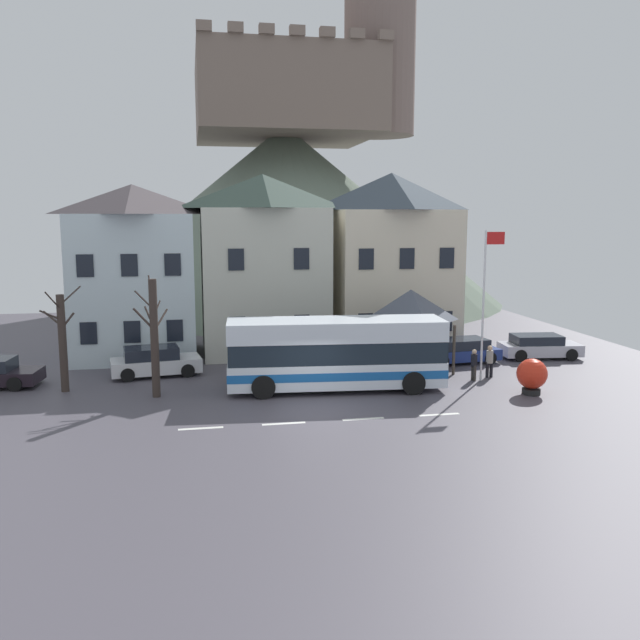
{
  "coord_description": "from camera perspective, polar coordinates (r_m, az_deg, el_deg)",
  "views": [
    {
      "loc": [
        -4.65,
        -25.06,
        7.54
      ],
      "look_at": [
        1.27,
        5.92,
        2.62
      ],
      "focal_mm": 37.74,
      "sensor_mm": 36.0,
      "label": 1
    }
  ],
  "objects": [
    {
      "name": "parked_car_03",
      "position": [
        37.74,
        18.07,
        -2.15
      ],
      "size": [
        4.31,
        2.24,
        1.26
      ],
      "rotation": [
        0.0,
        0.0,
        -0.11
      ],
      "color": "silver",
      "rests_on": "ground_plane"
    },
    {
      "name": "bare_tree_02",
      "position": [
        28.72,
        -13.88,
        -1.38
      ],
      "size": [
        1.39,
        1.33,
        5.07
      ],
      "color": "#382D28",
      "rests_on": "ground_plane"
    },
    {
      "name": "townhouse_01",
      "position": [
        37.05,
        -4.81,
        4.69
      ],
      "size": [
        6.67,
        5.43,
        9.74
      ],
      "color": "beige",
      "rests_on": "ground_plane"
    },
    {
      "name": "harbour_buoy",
      "position": [
        29.99,
        17.53,
        -4.46
      ],
      "size": [
        1.29,
        1.29,
        1.54
      ],
      "color": "black",
      "rests_on": "ground_plane"
    },
    {
      "name": "townhouse_00",
      "position": [
        37.47,
        -15.41,
        4.01
      ],
      "size": [
        6.22,
        6.4,
        9.17
      ],
      "color": "silver",
      "rests_on": "ground_plane"
    },
    {
      "name": "bare_tree_01",
      "position": [
        30.84,
        -21.0,
        -1.71
      ],
      "size": [
        1.64,
        1.78,
        4.53
      ],
      "color": "#382D28",
      "rests_on": "ground_plane"
    },
    {
      "name": "pedestrian_01",
      "position": [
        32.55,
        14.19,
        -3.29
      ],
      "size": [
        0.35,
        0.32,
        1.52
      ],
      "color": "black",
      "rests_on": "ground_plane"
    },
    {
      "name": "flagpole",
      "position": [
        31.36,
        13.85,
        2.12
      ],
      "size": [
        0.95,
        0.1,
        6.89
      ],
      "color": "silver",
      "rests_on": "ground_plane"
    },
    {
      "name": "transit_bus",
      "position": [
        29.25,
        1.35,
        -2.94
      ],
      "size": [
        9.56,
        3.28,
        3.1
      ],
      "rotation": [
        0.0,
        0.0,
        -0.08
      ],
      "color": "white",
      "rests_on": "ground_plane"
    },
    {
      "name": "parked_car_01",
      "position": [
        32.89,
        -13.84,
        -3.45
      ],
      "size": [
        4.34,
        2.36,
        1.39
      ],
      "rotation": [
        0.0,
        0.0,
        0.14
      ],
      "color": "white",
      "rests_on": "ground_plane"
    },
    {
      "name": "bus_shelter",
      "position": [
        33.33,
        7.69,
        1.22
      ],
      "size": [
        3.6,
        3.6,
        3.95
      ],
      "color": "#473D33",
      "rests_on": "ground_plane"
    },
    {
      "name": "townhouse_02",
      "position": [
        38.79,
        5.99,
        4.99
      ],
      "size": [
        6.66,
        6.03,
        9.91
      ],
      "color": "beige",
      "rests_on": "ground_plane"
    },
    {
      "name": "public_bench",
      "position": [
        35.87,
        7.81,
        -2.6
      ],
      "size": [
        1.51,
        0.48,
        0.87
      ],
      "color": "#473828",
      "rests_on": "ground_plane"
    },
    {
      "name": "parked_car_00",
      "position": [
        35.57,
        11.76,
        -2.56
      ],
      "size": [
        4.22,
        2.28,
        1.24
      ],
      "rotation": [
        0.0,
        0.0,
        3.24
      ],
      "color": "navy",
      "rests_on": "ground_plane"
    },
    {
      "name": "pedestrian_00",
      "position": [
        31.78,
        12.92,
        -3.61
      ],
      "size": [
        0.29,
        0.33,
        1.46
      ],
      "color": "#38332D",
      "rests_on": "ground_plane"
    },
    {
      "name": "ground_plane",
      "position": [
        26.59,
        -0.3,
        -7.68
      ],
      "size": [
        40.0,
        60.0,
        0.07
      ],
      "color": "#4C4852"
    },
    {
      "name": "hilltop_castle",
      "position": [
        60.32,
        -2.88,
        9.73
      ],
      "size": [
        37.97,
        37.97,
        24.94
      ],
      "color": "slate",
      "rests_on": "ground_plane"
    }
  ]
}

